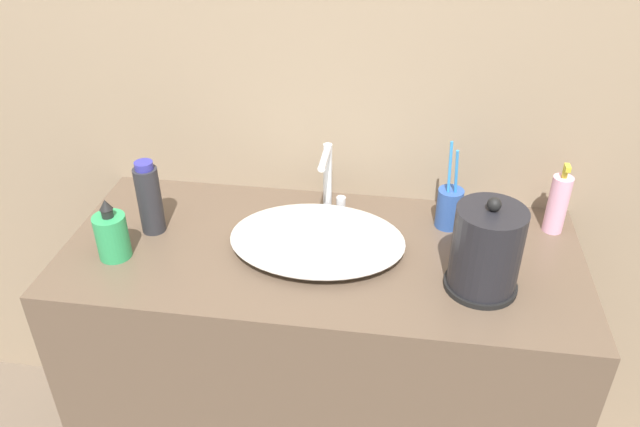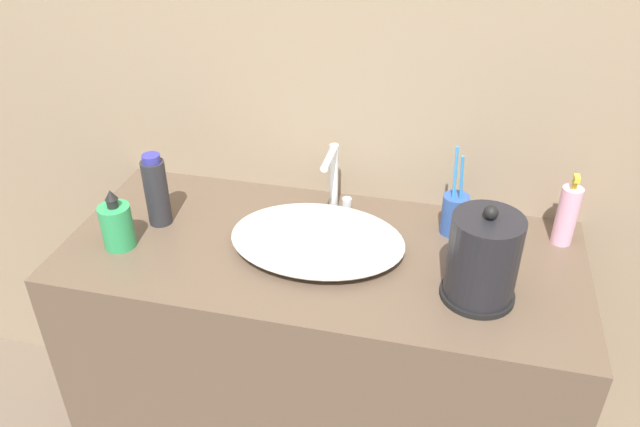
# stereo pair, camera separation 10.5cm
# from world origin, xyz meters

# --- Properties ---
(wall_back) EXTENTS (6.00, 0.04, 2.60)m
(wall_back) POSITION_xyz_m (0.00, 0.55, 1.30)
(wall_back) COLOR gray
(wall_back) RESTS_ON ground_plane
(vanity_counter) EXTENTS (1.21, 0.53, 0.82)m
(vanity_counter) POSITION_xyz_m (0.00, 0.26, 0.41)
(vanity_counter) COLOR brown
(vanity_counter) RESTS_ON ground_plane
(sink_basin) EXTENTS (0.41, 0.30, 0.06)m
(sink_basin) POSITION_xyz_m (-0.01, 0.27, 0.85)
(sink_basin) COLOR white
(sink_basin) RESTS_ON vanity_counter
(faucet) EXTENTS (0.06, 0.12, 0.19)m
(faucet) POSITION_xyz_m (-0.00, 0.43, 0.92)
(faucet) COLOR silver
(faucet) RESTS_ON vanity_counter
(electric_kettle) EXTENTS (0.16, 0.16, 0.22)m
(electric_kettle) POSITION_xyz_m (0.36, 0.18, 0.91)
(electric_kettle) COLOR black
(electric_kettle) RESTS_ON vanity_counter
(toothbrush_cup) EXTENTS (0.06, 0.06, 0.23)m
(toothbrush_cup) POSITION_xyz_m (0.29, 0.41, 0.88)
(toothbrush_cup) COLOR #2D519E
(toothbrush_cup) RESTS_ON vanity_counter
(lotion_bottle) EXTENTS (0.05, 0.05, 0.18)m
(lotion_bottle) POSITION_xyz_m (0.55, 0.43, 0.90)
(lotion_bottle) COLOR #EAA8C6
(lotion_bottle) RESTS_ON vanity_counter
(shampoo_bottle) EXTENTS (0.07, 0.07, 0.15)m
(shampoo_bottle) POSITION_xyz_m (-0.47, 0.17, 0.88)
(shampoo_bottle) COLOR #2D9956
(shampoo_bottle) RESTS_ON vanity_counter
(mouthwash_bottle) EXTENTS (0.06, 0.06, 0.19)m
(mouthwash_bottle) POSITION_xyz_m (-0.42, 0.29, 0.91)
(mouthwash_bottle) COLOR #28282D
(mouthwash_bottle) RESTS_ON vanity_counter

